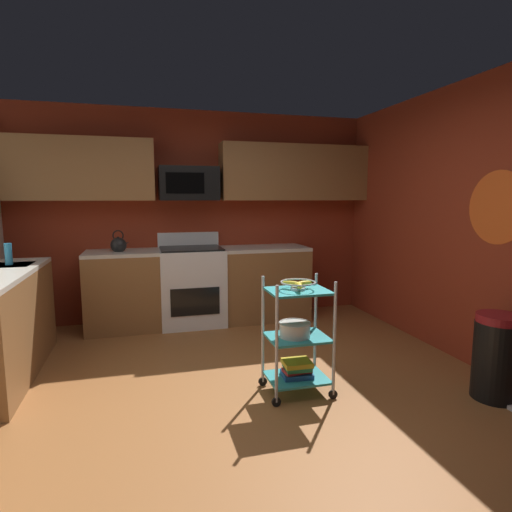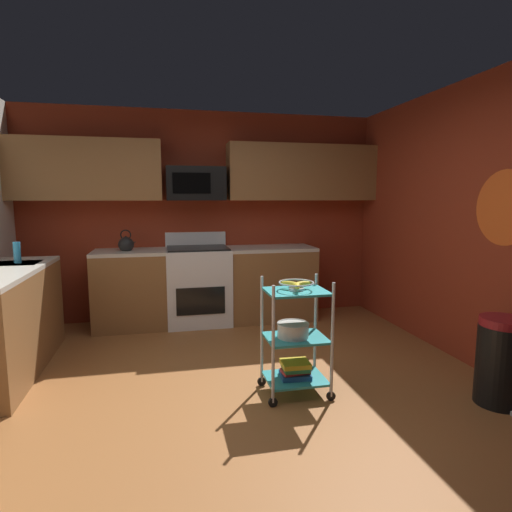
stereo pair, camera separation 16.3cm
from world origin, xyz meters
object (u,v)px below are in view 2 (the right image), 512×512
Objects in this scene: book_stack at (295,369)px; rolling_cart at (296,338)px; oven_range at (198,285)px; microwave at (196,184)px; dish_soap_bottle at (17,253)px; trash_can at (501,361)px; kettle at (126,244)px; fruit_bowl at (296,284)px; mixing_bowl_large at (293,330)px.

rolling_cart is at bearing 0.00° from book_stack.
oven_range is at bearing 105.73° from rolling_cart.
microwave is 2.07m from dish_soap_bottle.
microwave reaches higher than trash_can.
kettle is at bearing 124.31° from rolling_cart.
dish_soap_bottle is 0.30× the size of trash_can.
kettle reaches higher than fruit_bowl.
book_stack is at bearing 0.00° from mixing_bowl_large.
kettle is at bearing 138.05° from trash_can.
oven_range is at bearing -89.74° from microwave.
fruit_bowl is 1.08× the size of mixing_bowl_large.
kettle reaches higher than mixing_bowl_large.
oven_range reaches higher than fruit_bowl.
rolling_cart is 0.26m from book_stack.
kettle is 1.19m from dish_soap_bottle.
oven_range is 5.50× the size of dish_soap_bottle.
rolling_cart is 1.39× the size of trash_can.
kettle is 3.88m from trash_can.
fruit_bowl is at bearing 161.08° from trash_can.
book_stack is at bearing -7.13° from fruit_bowl.
dish_soap_bottle is (-2.33, 1.31, 0.57)m from rolling_cart.
book_stack is 2.80m from dish_soap_bottle.
rolling_cart reaches higher than trash_can.
kettle is (-0.83, -0.11, -0.70)m from microwave.
trash_can is (2.02, -2.56, -0.15)m from oven_range.
kettle is at bearing -172.52° from microwave.
microwave is 3.50× the size of dish_soap_bottle.
fruit_bowl is at bearing 172.87° from book_stack.
dish_soap_bottle reaches higher than book_stack.
microwave reaches higher than dish_soap_bottle.
oven_range is 4.48× the size of book_stack.
mixing_bowl_large reaches higher than book_stack.
trash_can is at bearing -18.92° from rolling_cart.
microwave is 2.78× the size of mixing_bowl_large.
fruit_bowl is 0.36m from mixing_bowl_large.
oven_range is 4.37× the size of mixing_bowl_large.
rolling_cart reaches higher than mixing_bowl_large.
kettle reaches higher than book_stack.
oven_range is 1.20× the size of rolling_cart.
microwave is 2.71m from book_stack.
rolling_cart is 4.57× the size of dish_soap_bottle.
rolling_cart reaches higher than book_stack.
dish_soap_bottle is at bearing 150.74° from book_stack.
dish_soap_bottle is at bearing -153.64° from microwave.
microwave is 2.57× the size of fruit_bowl.
kettle is at bearing 123.89° from mixing_bowl_large.
trash_can is at bearing -52.87° from microwave.
microwave is 0.77× the size of rolling_cart.
trash_can is (1.43, -0.49, -0.55)m from fruit_bowl.
dish_soap_bottle reaches higher than trash_can.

